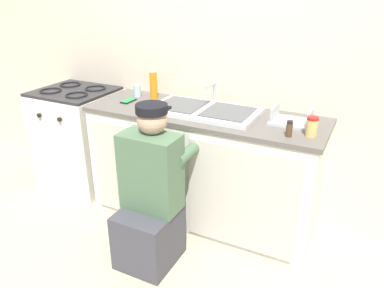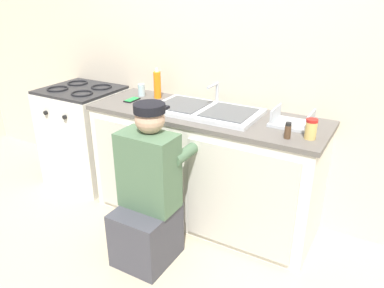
{
  "view_description": "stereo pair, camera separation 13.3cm",
  "coord_description": "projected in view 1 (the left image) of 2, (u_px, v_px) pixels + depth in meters",
  "views": [
    {
      "loc": [
        1.11,
        -2.1,
        1.78
      ],
      "look_at": [
        0.0,
        0.1,
        0.72
      ],
      "focal_mm": 35.0,
      "sensor_mm": 36.0,
      "label": 1
    },
    {
      "loc": [
        1.22,
        -2.04,
        1.78
      ],
      "look_at": [
        0.0,
        0.1,
        0.72
      ],
      "focal_mm": 35.0,
      "sensor_mm": 36.0,
      "label": 2
    }
  ],
  "objects": [
    {
      "name": "dish_rack_tray",
      "position": [
        292.0,
        120.0,
        2.55
      ],
      "size": [
        0.28,
        0.22,
        0.11
      ],
      "color": "#B2B7BC",
      "rests_on": "countertop"
    },
    {
      "name": "back_wall",
      "position": [
        224.0,
        57.0,
        2.92
      ],
      "size": [
        6.0,
        0.1,
        2.5
      ],
      "primitive_type": "cube",
      "color": "beige",
      "rests_on": "ground_plane"
    },
    {
      "name": "sink_double_basin",
      "position": [
        204.0,
        110.0,
        2.77
      ],
      "size": [
        0.8,
        0.44,
        0.19
      ],
      "color": "silver",
      "rests_on": "countertop"
    },
    {
      "name": "soap_bottle_orange",
      "position": [
        154.0,
        85.0,
        3.06
      ],
      "size": [
        0.06,
        0.06,
        0.25
      ],
      "color": "orange",
      "rests_on": "countertop"
    },
    {
      "name": "condiment_jar",
      "position": [
        312.0,
        127.0,
        2.32
      ],
      "size": [
        0.07,
        0.07,
        0.13
      ],
      "color": "#DBB760",
      "rests_on": "countertop"
    },
    {
      "name": "spice_bottle_pepper",
      "position": [
        289.0,
        129.0,
        2.32
      ],
      "size": [
        0.04,
        0.04,
        0.1
      ],
      "color": "#513823",
      "rests_on": "countertop"
    },
    {
      "name": "stove_range",
      "position": [
        79.0,
        138.0,
        3.48
      ],
      "size": [
        0.66,
        0.62,
        0.92
      ],
      "color": "silver",
      "rests_on": "ground_plane"
    },
    {
      "name": "cell_phone",
      "position": [
        128.0,
        101.0,
        3.03
      ],
      "size": [
        0.07,
        0.14,
        0.01
      ],
      "color": "black",
      "rests_on": "countertop"
    },
    {
      "name": "plumber_person",
      "position": [
        151.0,
        200.0,
        2.47
      ],
      "size": [
        0.42,
        0.61,
        1.1
      ],
      "color": "#3F3F47",
      "rests_on": "ground_plane"
    },
    {
      "name": "counter_cabinet",
      "position": [
        203.0,
        169.0,
        2.95
      ],
      "size": [
        1.76,
        0.62,
        0.86
      ],
      "color": "silver",
      "rests_on": "ground_plane"
    },
    {
      "name": "countertop",
      "position": [
        204.0,
        114.0,
        2.78
      ],
      "size": [
        1.8,
        0.62,
        0.03
      ],
      "primitive_type": "cube",
      "color": "#5B5651",
      "rests_on": "counter_cabinet"
    },
    {
      "name": "ground_plane",
      "position": [
        186.0,
        234.0,
        2.89
      ],
      "size": [
        12.0,
        12.0,
        0.0
      ],
      "primitive_type": "plane",
      "color": "tan"
    },
    {
      "name": "water_glass",
      "position": [
        137.0,
        91.0,
        3.14
      ],
      "size": [
        0.06,
        0.06,
        0.1
      ],
      "color": "#ADC6CC",
      "rests_on": "countertop"
    }
  ]
}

